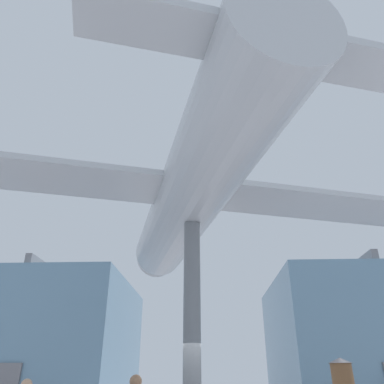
# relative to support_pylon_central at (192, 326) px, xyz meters

# --- Properties ---
(glass_pavilion_left) EXTENTS (9.20, 10.72, 7.73)m
(glass_pavilion_left) POSITION_rel_support_pylon_central_xyz_m (-9.19, 13.74, 0.65)
(glass_pavilion_left) COLOR #60849E
(glass_pavilion_left) RESTS_ON ground_plane
(glass_pavilion_right) EXTENTS (9.20, 10.72, 7.73)m
(glass_pavilion_right) POSITION_rel_support_pylon_central_xyz_m (9.19, 13.74, 0.65)
(glass_pavilion_right) COLOR #60849E
(glass_pavilion_right) RESTS_ON ground_plane
(support_pylon_central) EXTENTS (0.47, 0.47, 5.86)m
(support_pylon_central) POSITION_rel_support_pylon_central_xyz_m (0.00, 0.00, 0.00)
(support_pylon_central) COLOR slate
(support_pylon_central) RESTS_ON ground_plane
(suspended_airplane) EXTENTS (20.89, 14.68, 3.08)m
(suspended_airplane) POSITION_rel_support_pylon_central_xyz_m (-0.06, 0.20, 4.01)
(suspended_airplane) COLOR #B2B7BC
(suspended_airplane) RESTS_ON support_pylon_central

